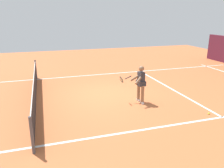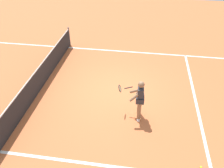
# 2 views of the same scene
# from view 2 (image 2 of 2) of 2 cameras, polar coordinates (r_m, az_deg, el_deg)

# --- Properties ---
(ground_plane) EXTENTS (28.12, 28.12, 0.00)m
(ground_plane) POSITION_cam_2_polar(r_m,az_deg,el_deg) (9.50, 0.89, -1.84)
(ground_plane) COLOR #C66638
(service_line_marking) EXTENTS (7.10, 0.10, 0.01)m
(service_line_marking) POSITION_cam_2_polar(r_m,az_deg,el_deg) (9.71, 20.11, -3.45)
(service_line_marking) COLOR white
(service_line_marking) RESTS_ON ground
(sideline_left_marking) EXTENTS (0.10, 19.63, 0.01)m
(sideline_left_marking) POSITION_cam_2_polar(r_m,az_deg,el_deg) (7.08, -3.27, -19.59)
(sideline_left_marking) COLOR white
(sideline_left_marking) RESTS_ON ground
(sideline_right_marking) EXTENTS (0.10, 19.63, 0.01)m
(sideline_right_marking) POSITION_cam_2_polar(r_m,az_deg,el_deg) (12.47, 3.14, 8.16)
(sideline_right_marking) COLOR white
(sideline_right_marking) RESTS_ON ground
(court_net) EXTENTS (7.78, 0.08, 1.06)m
(court_net) POSITION_cam_2_polar(r_m,az_deg,el_deg) (10.03, -17.16, 2.13)
(court_net) COLOR #4C4C51
(court_net) RESTS_ON ground
(tennis_player) EXTENTS (0.76, 0.95, 1.55)m
(tennis_player) POSITION_cam_2_polar(r_m,az_deg,el_deg) (7.87, 6.82, -3.56)
(tennis_player) COLOR #8C6647
(tennis_player) RESTS_ON ground
(tennis_ball_near) EXTENTS (0.07, 0.07, 0.07)m
(tennis_ball_near) POSITION_cam_2_polar(r_m,az_deg,el_deg) (7.45, 21.42, -18.83)
(tennis_ball_near) COLOR #D1E533
(tennis_ball_near) RESTS_ON ground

